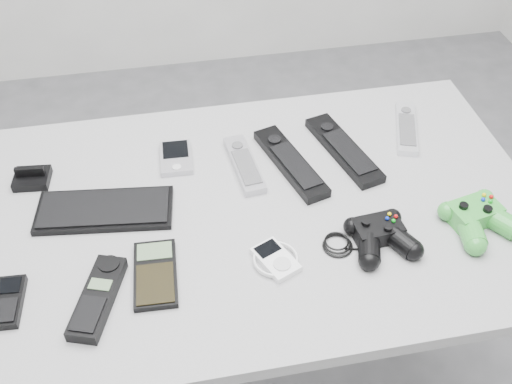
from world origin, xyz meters
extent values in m
plane|color=#5E5E63|center=(0.00, 0.00, 0.00)|extent=(3.50, 3.50, 0.00)
cube|color=gray|center=(0.05, -0.09, 0.75)|extent=(1.15, 0.74, 0.03)
cylinder|color=black|center=(-0.48, 0.23, 0.37)|extent=(0.04, 0.04, 0.74)
cylinder|color=black|center=(0.57, 0.23, 0.37)|extent=(0.04, 0.04, 0.74)
cube|color=black|center=(-0.28, -0.04, 0.78)|extent=(0.29, 0.15, 0.02)
cube|color=black|center=(-0.43, 0.08, 0.79)|extent=(0.08, 0.07, 0.04)
cube|color=#AAA9B0|center=(-0.12, 0.09, 0.78)|extent=(0.07, 0.11, 0.02)
cube|color=#AAA9B0|center=(0.02, 0.04, 0.78)|extent=(0.07, 0.19, 0.02)
cube|color=black|center=(0.13, 0.02, 0.78)|extent=(0.12, 0.26, 0.03)
cube|color=black|center=(0.25, 0.05, 0.78)|extent=(0.12, 0.26, 0.02)
cube|color=silver|center=(0.42, 0.10, 0.78)|extent=(0.11, 0.20, 0.02)
cube|color=black|center=(-0.45, -0.24, 0.78)|extent=(0.06, 0.11, 0.02)
cube|color=black|center=(-0.29, -0.27, 0.78)|extent=(0.11, 0.18, 0.03)
cube|color=black|center=(-0.19, -0.23, 0.77)|extent=(0.09, 0.16, 0.02)
cube|color=white|center=(0.04, -0.24, 0.78)|extent=(0.12, 0.12, 0.02)
camera|label=1|loc=(-0.14, -0.94, 1.65)|focal=42.00mm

